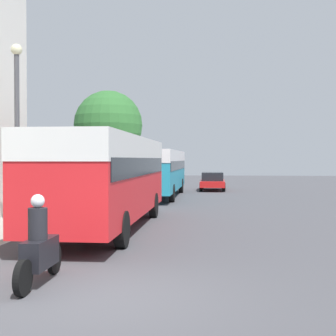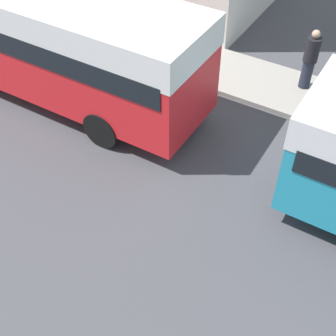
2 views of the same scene
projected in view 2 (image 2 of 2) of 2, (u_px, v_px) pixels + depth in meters
name	position (u px, v px, depth m)	size (l,w,h in m)	color
bus_lead	(23.00, 22.00, 12.56)	(2.55, 10.69, 3.13)	red
pedestrian_near_curb	(310.00, 59.00, 13.03)	(0.40, 0.40, 1.79)	#232838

